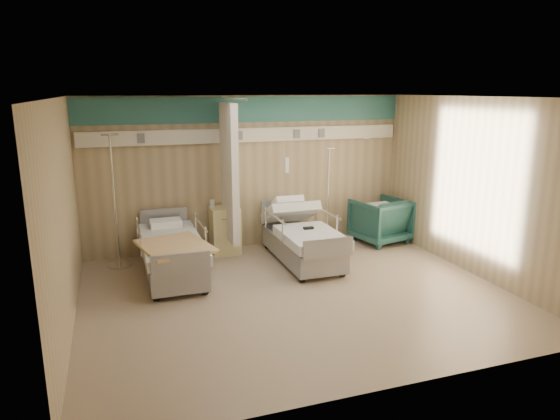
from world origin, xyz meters
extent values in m
cube|color=#86725C|center=(0.00, 0.00, 0.00)|extent=(6.00, 5.00, 0.00)
cube|color=tan|center=(0.00, 2.50, 1.40)|extent=(6.00, 0.04, 2.80)
cube|color=tan|center=(0.00, -2.50, 1.40)|extent=(6.00, 0.04, 2.80)
cube|color=tan|center=(-3.00, 0.00, 1.40)|extent=(0.04, 5.00, 2.80)
cube|color=tan|center=(3.00, 0.00, 1.40)|extent=(0.04, 5.00, 2.80)
cube|color=silver|center=(0.00, 0.00, 2.80)|extent=(6.00, 5.00, 0.04)
cube|color=#2E6B69|center=(0.00, 2.48, 2.55)|extent=(6.00, 0.04, 0.45)
cube|color=beige|center=(0.00, 2.45, 2.10)|extent=(5.88, 0.08, 0.25)
cylinder|color=silver|center=(-0.50, 1.60, 2.76)|extent=(0.03, 1.80, 0.03)
cube|color=white|center=(-0.50, 1.95, 1.51)|extent=(0.12, 0.90, 2.35)
cube|color=beige|center=(-0.55, 2.20, 0.42)|extent=(0.50, 0.48, 0.85)
imported|color=#1C4742|center=(2.45, 1.90, 0.43)|extent=(1.10, 1.12, 0.86)
cube|color=silver|center=(2.42, 1.87, 0.89)|extent=(0.64, 0.58, 0.07)
cylinder|color=silver|center=(1.44, 2.14, 0.01)|extent=(0.33, 0.33, 0.03)
cylinder|color=silver|center=(1.44, 2.14, 0.92)|extent=(0.03, 0.03, 1.84)
cylinder|color=silver|center=(1.44, 2.14, 1.84)|extent=(0.22, 0.03, 0.03)
cylinder|color=silver|center=(-2.40, 2.08, 0.02)|extent=(0.40, 0.40, 0.03)
cylinder|color=silver|center=(-2.40, 2.08, 1.10)|extent=(0.04, 0.04, 2.20)
cylinder|color=silver|center=(-2.40, 2.08, 2.20)|extent=(0.26, 0.03, 0.03)
cube|color=black|center=(0.64, 1.12, 0.65)|extent=(0.17, 0.08, 0.04)
cube|color=tan|center=(-1.60, 0.84, 0.65)|extent=(1.16, 1.34, 0.04)
cube|color=black|center=(-0.43, 2.13, 0.91)|extent=(0.24, 0.18, 0.11)
cylinder|color=white|center=(-0.74, 2.30, 0.91)|extent=(0.10, 0.10, 0.13)
camera|label=1|loc=(-2.39, -6.32, 2.90)|focal=32.00mm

